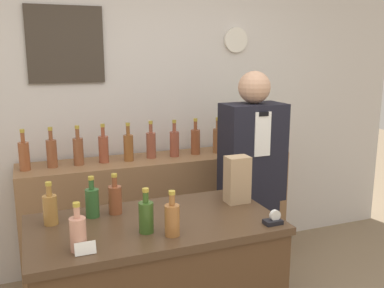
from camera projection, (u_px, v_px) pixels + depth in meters
The scene contains 23 objects.
back_wall at pixel (137, 107), 3.53m from camera, with size 5.20×0.09×2.70m.
back_shelf at pixel (160, 215), 3.50m from camera, with size 2.15×0.43×0.98m.
shopkeeper at pixel (251, 191), 3.03m from camera, with size 0.42×0.27×1.68m.
potted_plant at pixel (261, 127), 3.66m from camera, with size 0.25×0.25×0.35m.
paper_bag at pixel (237, 180), 2.43m from camera, with size 0.13×0.10×0.27m.
tape_dispenser at pixel (274, 220), 2.14m from camera, with size 0.09×0.06×0.07m.
price_card_left at pixel (85, 248), 1.82m from camera, with size 0.09×0.02×0.06m.
counter_bottle_0 at pixel (50, 209), 2.13m from camera, with size 0.07×0.07×0.22m.
counter_bottle_1 at pixel (78, 233), 1.84m from camera, with size 0.07×0.07×0.22m.
counter_bottle_2 at pixel (92, 202), 2.23m from camera, with size 0.07×0.07×0.22m.
counter_bottle_3 at pixel (115, 199), 2.27m from camera, with size 0.07×0.07×0.22m.
counter_bottle_4 at pixel (146, 216), 2.03m from camera, with size 0.07×0.07×0.22m.
counter_bottle_5 at pixel (172, 219), 2.00m from camera, with size 0.07×0.07×0.22m.
shelf_bottle_0 at pixel (24, 155), 3.01m from camera, with size 0.08×0.08×0.30m.
shelf_bottle_1 at pixel (52, 152), 3.09m from camera, with size 0.08×0.08×0.30m.
shelf_bottle_2 at pixel (78, 150), 3.16m from camera, with size 0.08×0.08×0.30m.
shelf_bottle_3 at pixel (104, 148), 3.23m from camera, with size 0.08×0.08×0.30m.
shelf_bottle_4 at pixel (128, 147), 3.28m from camera, with size 0.08×0.08×0.30m.
shelf_bottle_5 at pixel (151, 144), 3.37m from camera, with size 0.08×0.08×0.30m.
shelf_bottle_6 at pixel (174, 143), 3.41m from camera, with size 0.08×0.08×0.30m.
shelf_bottle_7 at pixel (195, 141), 3.49m from camera, with size 0.08×0.08×0.30m.
shelf_bottle_8 at pixel (217, 140), 3.54m from camera, with size 0.08×0.08×0.30m.
shelf_bottle_9 at pixel (237, 138), 3.61m from camera, with size 0.08×0.08×0.30m.
Camera 1 is at (-0.86, -1.44, 1.80)m, focal length 40.00 mm.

